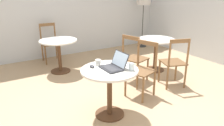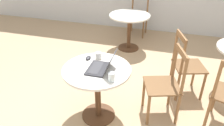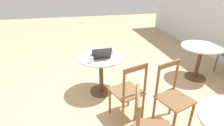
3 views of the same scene
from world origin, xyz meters
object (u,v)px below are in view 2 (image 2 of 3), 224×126
object	(u,v)px
laptop	(102,66)
mug	(99,56)
cafe_table_near	(97,80)
mouse	(88,58)
chair_far_back	(138,15)
cafe_table_far	(129,23)
chair_mid_left	(186,66)
chair_near_right	(165,85)
drinking_glass	(112,77)

from	to	relation	value
laptop	mug	world-z (taller)	laptop
cafe_table_near	mouse	bearing A→B (deg)	133.52
laptop	mouse	distance (m)	0.31
cafe_table_near	chair_far_back	xyz separation A→B (m)	(-0.02, 2.89, -0.09)
chair_far_back	laptop	distance (m)	2.92
cafe_table_near	cafe_table_far	size ratio (longest dim) A/B	1.00
chair_mid_left	chair_far_back	xyz separation A→B (m)	(-1.06, 2.09, 0.00)
laptop	chair_near_right	bearing A→B (deg)	20.15
cafe_table_near	mug	distance (m)	0.31
cafe_table_near	mug	world-z (taller)	mug
chair_near_right	laptop	xyz separation A→B (m)	(-0.73, -0.27, 0.30)
chair_mid_left	chair_far_back	world-z (taller)	same
laptop	drinking_glass	distance (m)	0.25
chair_near_right	chair_mid_left	xyz separation A→B (m)	(0.24, 0.55, 0.00)
cafe_table_far	mouse	size ratio (longest dim) A/B	8.02
cafe_table_near	mouse	xyz separation A→B (m)	(-0.18, 0.19, 0.18)
cafe_table_near	chair_far_back	bearing A→B (deg)	90.36
chair_mid_left	drinking_glass	size ratio (longest dim) A/B	9.51
cafe_table_near	cafe_table_far	distance (m)	2.07
cafe_table_near	laptop	xyz separation A→B (m)	(0.07, -0.01, 0.21)
cafe_table_far	drinking_glass	bearing A→B (deg)	-82.65
chair_near_right	mouse	xyz separation A→B (m)	(-0.97, -0.07, 0.27)
chair_far_back	chair_mid_left	bearing A→B (deg)	-63.17
cafe_table_near	chair_mid_left	world-z (taller)	chair_mid_left
laptop	chair_far_back	bearing A→B (deg)	91.65
chair_far_back	chair_near_right	bearing A→B (deg)	-72.90
chair_mid_left	mug	distance (m)	1.27
chair_mid_left	chair_far_back	bearing A→B (deg)	116.83
chair_far_back	mouse	bearing A→B (deg)	-93.35
laptop	cafe_table_near	bearing A→B (deg)	171.60
cafe_table_far	laptop	xyz separation A→B (m)	(0.12, -2.08, 0.21)
mouse	cafe_table_far	bearing A→B (deg)	86.30
chair_near_right	drinking_glass	xyz separation A→B (m)	(-0.56, -0.45, 0.31)
cafe_table_far	mouse	bearing A→B (deg)	-93.70
mug	drinking_glass	distance (m)	0.51
mouse	mug	size ratio (longest dim) A/B	0.88
chair_mid_left	laptop	xyz separation A→B (m)	(-0.97, -0.82, 0.30)
cafe_table_far	mouse	distance (m)	1.90
chair_near_right	mouse	world-z (taller)	chair_near_right
cafe_table_near	chair_near_right	bearing A→B (deg)	17.99
laptop	mug	bearing A→B (deg)	116.59
chair_mid_left	mouse	world-z (taller)	chair_mid_left
cafe_table_near	chair_mid_left	xyz separation A→B (m)	(1.04, 0.81, -0.09)
mug	drinking_glass	bearing A→B (deg)	-55.35
chair_near_right	chair_mid_left	distance (m)	0.60
mug	cafe_table_near	bearing A→B (deg)	-76.62
chair_near_right	chair_far_back	distance (m)	2.76
chair_mid_left	laptop	distance (m)	1.30
chair_far_back	mug	bearing A→B (deg)	-90.78
chair_near_right	drinking_glass	distance (m)	0.78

